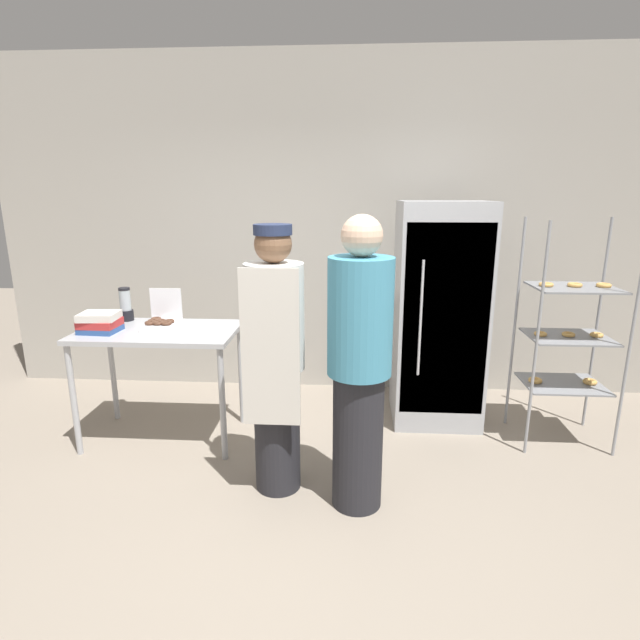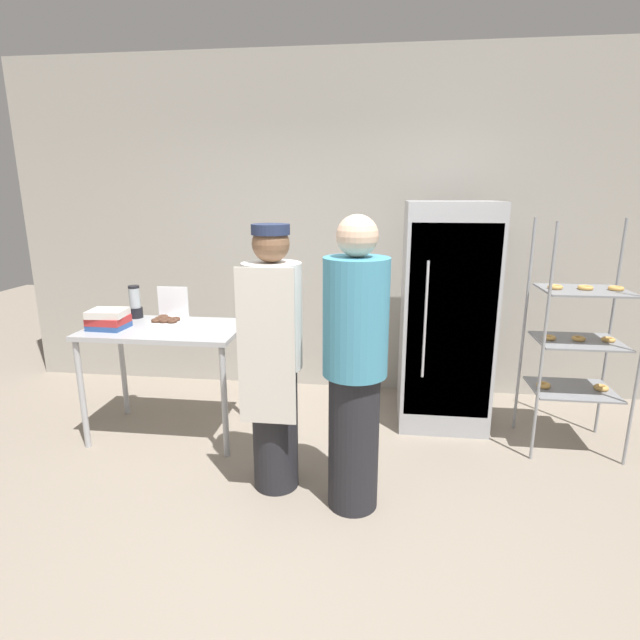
{
  "view_description": "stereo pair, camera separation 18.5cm",
  "coord_description": "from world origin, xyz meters",
  "px_view_note": "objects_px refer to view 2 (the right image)",
  "views": [
    {
      "loc": [
        0.16,
        -2.43,
        1.87
      ],
      "look_at": [
        -0.05,
        0.73,
        1.06
      ],
      "focal_mm": 28.0,
      "sensor_mm": 36.0,
      "label": 1
    },
    {
      "loc": [
        0.35,
        -2.42,
        1.87
      ],
      "look_at": [
        -0.05,
        0.73,
        1.06
      ],
      "focal_mm": 28.0,
      "sensor_mm": 36.0,
      "label": 2
    }
  ],
  "objects_px": {
    "binder_stack": "(108,319)",
    "person_customer": "(355,367)",
    "baking_rack": "(578,340)",
    "person_baker": "(273,358)",
    "blender_pitcher": "(135,304)",
    "refrigerator": "(446,316)",
    "donut_box": "(168,320)"
  },
  "relations": [
    {
      "from": "binder_stack",
      "to": "person_customer",
      "type": "height_order",
      "value": "person_customer"
    },
    {
      "from": "refrigerator",
      "to": "donut_box",
      "type": "xyz_separation_m",
      "value": [
        -2.13,
        -0.5,
        0.02
      ]
    },
    {
      "from": "refrigerator",
      "to": "baking_rack",
      "type": "bearing_deg",
      "value": -20.59
    },
    {
      "from": "baking_rack",
      "to": "person_baker",
      "type": "height_order",
      "value": "same"
    },
    {
      "from": "baking_rack",
      "to": "blender_pitcher",
      "type": "bearing_deg",
      "value": 178.74
    },
    {
      "from": "refrigerator",
      "to": "person_baker",
      "type": "height_order",
      "value": "refrigerator"
    },
    {
      "from": "refrigerator",
      "to": "binder_stack",
      "type": "bearing_deg",
      "value": -166.51
    },
    {
      "from": "person_baker",
      "to": "person_customer",
      "type": "xyz_separation_m",
      "value": [
        0.51,
        -0.15,
        0.02
      ]
    },
    {
      "from": "binder_stack",
      "to": "person_baker",
      "type": "height_order",
      "value": "person_baker"
    },
    {
      "from": "baking_rack",
      "to": "blender_pitcher",
      "type": "distance_m",
      "value": 3.41
    },
    {
      "from": "refrigerator",
      "to": "blender_pitcher",
      "type": "bearing_deg",
      "value": -173.98
    },
    {
      "from": "refrigerator",
      "to": "person_baker",
      "type": "relative_size",
      "value": 1.07
    },
    {
      "from": "binder_stack",
      "to": "person_baker",
      "type": "distance_m",
      "value": 1.47
    },
    {
      "from": "donut_box",
      "to": "person_baker",
      "type": "height_order",
      "value": "person_baker"
    },
    {
      "from": "blender_pitcher",
      "to": "person_baker",
      "type": "height_order",
      "value": "person_baker"
    },
    {
      "from": "blender_pitcher",
      "to": "donut_box",
      "type": "bearing_deg",
      "value": -31.8
    },
    {
      "from": "donut_box",
      "to": "person_baker",
      "type": "distance_m",
      "value": 1.15
    },
    {
      "from": "donut_box",
      "to": "blender_pitcher",
      "type": "relative_size",
      "value": 1.08
    },
    {
      "from": "donut_box",
      "to": "blender_pitcher",
      "type": "xyz_separation_m",
      "value": [
        -0.37,
        0.23,
        0.07
      ]
    },
    {
      "from": "baking_rack",
      "to": "donut_box",
      "type": "distance_m",
      "value": 3.04
    },
    {
      "from": "blender_pitcher",
      "to": "refrigerator",
      "type": "bearing_deg",
      "value": 6.02
    },
    {
      "from": "donut_box",
      "to": "blender_pitcher",
      "type": "bearing_deg",
      "value": 148.2
    },
    {
      "from": "binder_stack",
      "to": "refrigerator",
      "type": "bearing_deg",
      "value": 13.49
    },
    {
      "from": "blender_pitcher",
      "to": "binder_stack",
      "type": "bearing_deg",
      "value": -96.78
    },
    {
      "from": "baking_rack",
      "to": "donut_box",
      "type": "height_order",
      "value": "baking_rack"
    },
    {
      "from": "donut_box",
      "to": "binder_stack",
      "type": "xyz_separation_m",
      "value": [
        -0.42,
        -0.11,
        0.02
      ]
    },
    {
      "from": "donut_box",
      "to": "person_customer",
      "type": "xyz_separation_m",
      "value": [
        1.47,
        -0.79,
        -0.03
      ]
    },
    {
      "from": "binder_stack",
      "to": "person_customer",
      "type": "distance_m",
      "value": 2.0
    },
    {
      "from": "person_baker",
      "to": "person_customer",
      "type": "distance_m",
      "value": 0.53
    },
    {
      "from": "binder_stack",
      "to": "person_customer",
      "type": "bearing_deg",
      "value": -19.62
    },
    {
      "from": "refrigerator",
      "to": "baking_rack",
      "type": "xyz_separation_m",
      "value": [
        0.9,
        -0.34,
        -0.07
      ]
    },
    {
      "from": "blender_pitcher",
      "to": "binder_stack",
      "type": "xyz_separation_m",
      "value": [
        -0.04,
        -0.35,
        -0.04
      ]
    }
  ]
}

